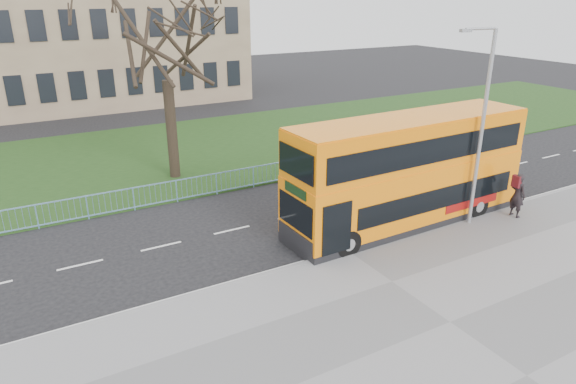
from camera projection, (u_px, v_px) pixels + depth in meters
name	position (u px, v px, depth m)	size (l,w,h in m)	color
ground	(325.00, 237.00, 20.75)	(120.00, 120.00, 0.00)	black
pavement	(450.00, 324.00, 15.25)	(80.00, 10.50, 0.12)	slate
kerb	(347.00, 252.00, 19.46)	(80.00, 0.20, 0.14)	gray
grass_verge	(200.00, 149.00, 32.33)	(80.00, 15.40, 0.08)	#1A3814
guard_railing	(253.00, 177.00, 25.90)	(40.00, 0.12, 1.10)	#7BAFDA
bare_tree	(166.00, 60.00, 25.26)	(8.46, 8.46, 12.09)	black
civic_building	(56.00, 20.00, 44.30)	(30.00, 15.00, 14.00)	#79634D
yellow_bus	(409.00, 169.00, 21.14)	(10.96, 2.82, 4.57)	orange
pedestrian	(518.00, 195.00, 22.10)	(0.71, 0.47, 1.95)	black
street_lamp	(481.00, 122.00, 20.21)	(1.68, 0.38, 7.95)	#999CA2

